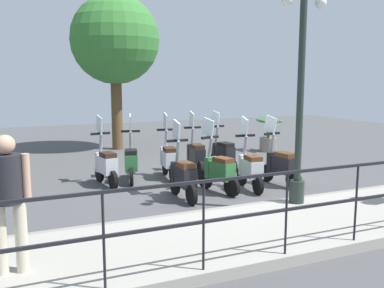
{
  "coord_description": "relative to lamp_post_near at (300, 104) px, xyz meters",
  "views": [
    {
      "loc": [
        -8.43,
        4.29,
        2.34
      ],
      "look_at": [
        0.2,
        0.5,
        0.9
      ],
      "focal_mm": 40.0,
      "sensor_mm": 36.0,
      "label": 1
    }
  ],
  "objects": [
    {
      "name": "promenade_walkway",
      "position": [
        -0.75,
        0.4,
        -1.83
      ],
      "size": [
        2.2,
        20.0,
        0.15
      ],
      "color": "#A39E93",
      "rests_on": "ground_plane"
    },
    {
      "name": "scooter_far_2",
      "position": [
        3.3,
        1.2,
        -1.42
      ],
      "size": [
        1.23,
        0.46,
        1.54
      ],
      "rotation": [
        0.0,
        0.0,
        -0.15
      ],
      "color": "black",
      "rests_on": "ground_plane"
    },
    {
      "name": "lamp_post_near",
      "position": [
        0.0,
        0.0,
        0.0
      ],
      "size": [
        0.26,
        0.9,
        3.98
      ],
      "color": "#232D28",
      "rests_on": "promenade_walkway"
    },
    {
      "name": "fence_railing",
      "position": [
        -1.8,
        0.4,
        -1.01
      ],
      "size": [
        0.04,
        16.03,
        1.07
      ],
      "color": "black",
      "rests_on": "promenade_walkway"
    },
    {
      "name": "scooter_near_1",
      "position": [
        1.59,
        0.0,
        -1.42
      ],
      "size": [
        1.23,
        0.44,
        1.54
      ],
      "rotation": [
        0.0,
        0.0,
        -0.12
      ],
      "color": "black",
      "rests_on": "ground_plane"
    },
    {
      "name": "scooter_far_0",
      "position": [
        3.44,
        -0.31,
        -1.42
      ],
      "size": [
        1.23,
        0.44,
        1.54
      ],
      "rotation": [
        0.0,
        0.0,
        0.12
      ],
      "color": "black",
      "rests_on": "ground_plane"
    },
    {
      "name": "potted_palm",
      "position": [
        5.57,
        -3.11,
        -1.46
      ],
      "size": [
        1.06,
        0.66,
        1.05
      ],
      "color": "slate",
      "rests_on": "ground_plane"
    },
    {
      "name": "scooter_near_3",
      "position": [
        1.48,
        1.59,
        -1.42
      ],
      "size": [
        1.23,
        0.44,
        1.54
      ],
      "rotation": [
        0.0,
        0.0,
        0.01
      ],
      "color": "black",
      "rests_on": "ground_plane"
    },
    {
      "name": "scooter_near_2",
      "position": [
        1.65,
        0.72,
        -1.42
      ],
      "size": [
        1.21,
        0.52,
        1.54
      ],
      "rotation": [
        0.0,
        0.0,
        0.25
      ],
      "color": "black",
      "rests_on": "ground_plane"
    },
    {
      "name": "scooter_far_1",
      "position": [
        3.46,
        0.43,
        -1.42
      ],
      "size": [
        1.23,
        0.44,
        1.54
      ],
      "rotation": [
        0.0,
        0.0,
        -0.12
      ],
      "color": "black",
      "rests_on": "ground_plane"
    },
    {
      "name": "scooter_far_3",
      "position": [
        3.34,
        2.1,
        -1.42
      ],
      "size": [
        1.21,
        0.53,
        1.54
      ],
      "rotation": [
        0.0,
        0.0,
        -0.27
      ],
      "color": "black",
      "rests_on": "ground_plane"
    },
    {
      "name": "ground_plane",
      "position": [
        2.4,
        0.4,
        -1.9
      ],
      "size": [
        28.0,
        28.0,
        0.0
      ],
      "primitive_type": "plane",
      "color": "#4C4C4F"
    },
    {
      "name": "scooter_near_0",
      "position": [
        1.64,
        -0.8,
        -1.42
      ],
      "size": [
        1.22,
        0.48,
        1.54
      ],
      "rotation": [
        0.0,
        0.0,
        0.19
      ],
      "color": "black",
      "rests_on": "ground_plane"
    },
    {
      "name": "scooter_far_4",
      "position": [
        3.19,
        2.72,
        -1.42
      ],
      "size": [
        1.23,
        0.46,
        1.54
      ],
      "rotation": [
        0.0,
        0.0,
        0.15
      ],
      "color": "black",
      "rests_on": "ground_plane"
    },
    {
      "name": "pedestrian_distant",
      "position": [
        -0.99,
        4.71,
        -0.82
      ],
      "size": [
        0.36,
        0.49,
        1.59
      ],
      "rotation": [
        0.0,
        0.0,
        3.02
      ],
      "color": "beige",
      "rests_on": "promenade_walkway"
    },
    {
      "name": "tree_distant",
      "position": [
        7.97,
        1.28,
        1.67
      ],
      "size": [
        2.88,
        2.88,
        5.04
      ],
      "color": "brown",
      "rests_on": "ground_plane"
    }
  ]
}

